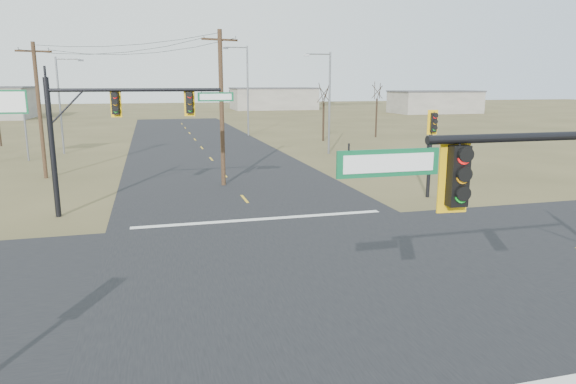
# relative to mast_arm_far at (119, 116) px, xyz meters

# --- Properties ---
(ground) EXTENTS (320.00, 320.00, 0.00)m
(ground) POSITION_rel_mast_arm_far_xyz_m (6.32, -10.62, -4.81)
(ground) COLOR brown
(ground) RESTS_ON ground
(road_ew) EXTENTS (160.00, 14.00, 0.02)m
(road_ew) POSITION_rel_mast_arm_far_xyz_m (6.32, -10.62, -4.80)
(road_ew) COLOR black
(road_ew) RESTS_ON ground
(road_ns) EXTENTS (14.00, 160.00, 0.02)m
(road_ns) POSITION_rel_mast_arm_far_xyz_m (6.32, -10.62, -4.80)
(road_ns) COLOR black
(road_ns) RESTS_ON ground
(stop_bar_far) EXTENTS (12.00, 0.40, 0.01)m
(stop_bar_far) POSITION_rel_mast_arm_far_xyz_m (6.32, -3.12, -4.78)
(stop_bar_far) COLOR silver
(stop_bar_far) RESTS_ON road_ns
(mast_arm_far) EXTENTS (8.83, 0.58, 6.63)m
(mast_arm_far) POSITION_rel_mast_arm_far_xyz_m (0.00, 0.00, 0.00)
(mast_arm_far) COLOR black
(mast_arm_far) RESTS_ON ground
(pedestal_signal_ne) EXTENTS (0.65, 0.57, 4.94)m
(pedestal_signal_ne) POSITION_rel_mast_arm_far_xyz_m (16.50, -0.85, -1.29)
(pedestal_signal_ne) COLOR black
(pedestal_signal_ne) RESTS_ON ground
(utility_pole_near) EXTENTS (2.26, 0.78, 9.51)m
(utility_pole_near) POSITION_rel_mast_arm_far_xyz_m (5.76, 5.70, 0.13)
(utility_pole_near) COLOR #47331E
(utility_pole_near) RESTS_ON ground
(utility_pole_far) EXTENTS (2.16, 0.66, 8.99)m
(utility_pole_far) POSITION_rel_mast_arm_far_xyz_m (-5.63, 11.38, -0.12)
(utility_pole_far) COLOR #47331E
(utility_pole_far) RESTS_ON ground
(highway_sign) EXTENTS (3.11, 0.23, 5.84)m
(highway_sign) POSITION_rel_mast_arm_far_xyz_m (-9.70, 20.44, -0.66)
(highway_sign) COLOR slate
(highway_sign) RESTS_ON ground
(streetlight_a) EXTENTS (2.54, 0.39, 9.06)m
(streetlight_a) POSITION_rel_mast_arm_far_xyz_m (16.96, 18.03, 0.27)
(streetlight_a) COLOR slate
(streetlight_a) RESTS_ON ground
(streetlight_b) EXTENTS (3.00, 0.48, 10.71)m
(streetlight_b) POSITION_rel_mast_arm_far_xyz_m (12.86, 36.13, 1.20)
(streetlight_b) COLOR slate
(streetlight_b) RESTS_ON ground
(streetlight_c) EXTENTS (2.42, 0.30, 8.66)m
(streetlight_c) POSITION_rel_mast_arm_far_xyz_m (-6.14, 24.32, 0.05)
(streetlight_c) COLOR slate
(streetlight_c) RESTS_ON ground
(bare_tree_c) EXTENTS (3.14, 3.14, 6.73)m
(bare_tree_c) POSITION_rel_mast_arm_far_xyz_m (20.15, 28.35, 0.47)
(bare_tree_c) COLOR black
(bare_tree_c) RESTS_ON ground
(bare_tree_d) EXTENTS (3.45, 3.45, 6.88)m
(bare_tree_d) POSITION_rel_mast_arm_far_xyz_m (27.59, 30.62, 0.73)
(bare_tree_d) COLOR black
(bare_tree_d) RESTS_ON ground
(warehouse_mid) EXTENTS (20.00, 12.00, 5.00)m
(warehouse_mid) POSITION_rel_mast_arm_far_xyz_m (31.32, 99.38, -2.31)
(warehouse_mid) COLOR #A8A195
(warehouse_mid) RESTS_ON ground
(warehouse_right) EXTENTS (18.00, 10.00, 4.50)m
(warehouse_right) POSITION_rel_mast_arm_far_xyz_m (61.32, 74.38, -2.56)
(warehouse_right) COLOR #A8A195
(warehouse_right) RESTS_ON ground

